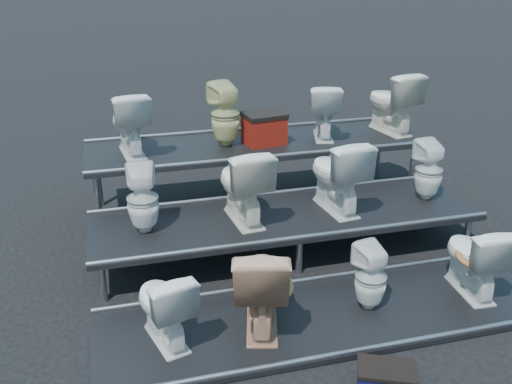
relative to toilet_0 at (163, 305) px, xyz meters
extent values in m
plane|color=black|center=(1.48, 1.30, -0.41)|extent=(80.00, 80.00, 0.00)
cube|color=black|center=(1.48, 0.00, -0.38)|extent=(4.20, 1.20, 0.06)
cube|color=black|center=(1.48, 1.30, -0.18)|extent=(4.20, 1.20, 0.46)
cube|color=black|center=(1.48, 2.60, 0.02)|extent=(4.20, 1.20, 0.86)
imported|color=white|center=(0.00, 0.00, 0.00)|extent=(0.56, 0.77, 0.70)
imported|color=tan|center=(0.84, 0.00, 0.07)|extent=(0.67, 0.92, 0.84)
imported|color=white|center=(1.88, 0.00, -0.03)|extent=(0.34, 0.35, 0.65)
imported|color=white|center=(2.95, 0.00, 0.02)|extent=(0.46, 0.75, 0.74)
imported|color=white|center=(-0.04, 1.30, 0.41)|extent=(0.33, 0.34, 0.71)
imported|color=silver|center=(1.00, 1.30, 0.46)|extent=(0.54, 0.85, 0.83)
imported|color=white|center=(2.05, 1.30, 0.47)|extent=(0.56, 0.86, 0.83)
imported|color=white|center=(3.18, 1.30, 0.40)|extent=(0.33, 0.34, 0.69)
imported|color=white|center=(-0.06, 2.60, 0.83)|extent=(0.51, 0.79, 0.76)
imported|color=#D1CD8A|center=(1.09, 2.60, 0.84)|extent=(0.44, 0.45, 0.79)
imported|color=white|center=(2.38, 2.60, 0.80)|extent=(0.57, 0.78, 0.71)
imported|color=silver|center=(3.33, 2.60, 0.86)|extent=(0.59, 0.86, 0.81)
cube|color=maroon|center=(1.57, 2.55, 0.62)|extent=(0.53, 0.45, 0.34)
cube|color=#0E0E33|center=(1.60, -0.94, -0.33)|extent=(0.50, 0.41, 0.16)
camera|label=1|loc=(-0.26, -4.04, 2.76)|focal=40.00mm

